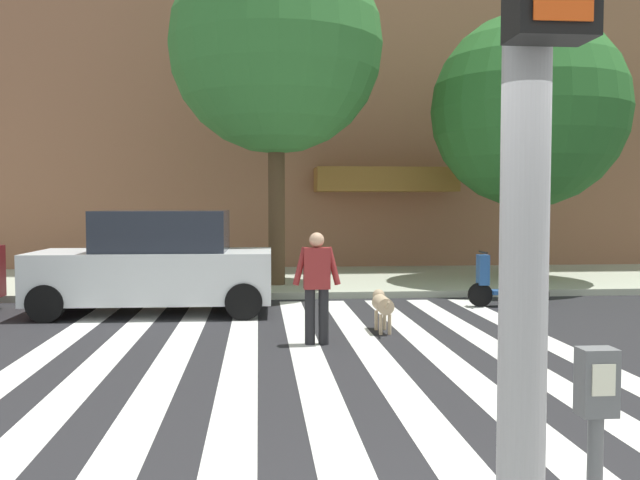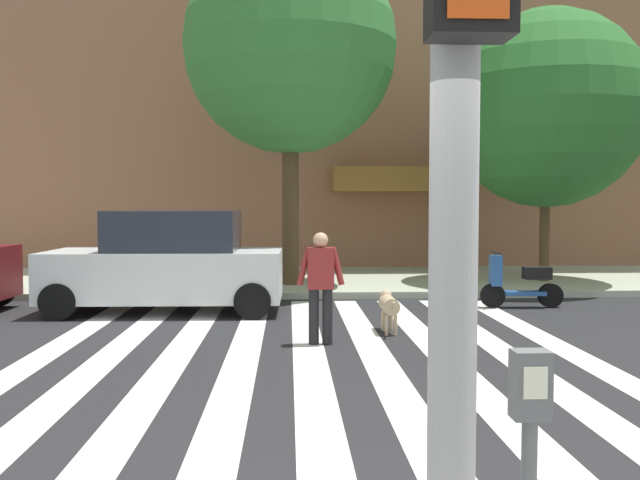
# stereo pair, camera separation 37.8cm
# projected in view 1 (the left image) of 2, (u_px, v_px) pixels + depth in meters

# --- Properties ---
(ground_plane) EXTENTS (160.00, 160.00, 0.00)m
(ground_plane) POSITION_uv_depth(u_px,v_px,m) (345.00, 360.00, 9.06)
(ground_plane) COLOR #232326
(sidewalk_far) EXTENTS (80.00, 6.00, 0.15)m
(sidewalk_far) POSITION_uv_depth(u_px,v_px,m) (303.00, 280.00, 17.78)
(sidewalk_far) COLOR #AAB099
(sidewalk_far) RESTS_ON ground_plane
(crosswalk_stripes) EXTENTS (7.65, 10.96, 0.01)m
(crosswalk_stripes) POSITION_uv_depth(u_px,v_px,m) (309.00, 361.00, 9.02)
(crosswalk_stripes) COLOR silver
(crosswalk_stripes) RESTS_ON ground_plane
(parking_meter_curbside) EXTENTS (0.14, 0.11, 1.36)m
(parking_meter_curbside) POSITION_uv_depth(u_px,v_px,m) (595.00, 472.00, 2.65)
(parking_meter_curbside) COLOR #515456
(parking_meter_curbside) RESTS_ON sidewalk_near
(parked_car_behind_first) EXTENTS (4.42, 2.06, 1.92)m
(parked_car_behind_first) POSITION_uv_depth(u_px,v_px,m) (156.00, 264.00, 12.91)
(parked_car_behind_first) COLOR silver
(parked_car_behind_first) RESTS_ON ground_plane
(parked_scooter) EXTENTS (1.63, 0.50, 1.11)m
(parked_scooter) POSITION_uv_depth(u_px,v_px,m) (508.00, 283.00, 13.77)
(parked_scooter) COLOR black
(parked_scooter) RESTS_ON ground_plane
(street_tree_nearest) EXTENTS (4.95, 4.95, 8.02)m
(street_tree_nearest) POSITION_uv_depth(u_px,v_px,m) (276.00, 47.00, 15.96)
(street_tree_nearest) COLOR #4C3823
(street_tree_nearest) RESTS_ON sidewalk_far
(street_tree_middle) EXTENTS (4.81, 4.81, 6.62)m
(street_tree_middle) POSITION_uv_depth(u_px,v_px,m) (529.00, 110.00, 17.05)
(street_tree_middle) COLOR #4C3823
(street_tree_middle) RESTS_ON sidewalk_far
(pedestrian_dog_walker) EXTENTS (0.70, 0.24, 1.64)m
(pedestrian_dog_walker) POSITION_uv_depth(u_px,v_px,m) (317.00, 281.00, 10.03)
(pedestrian_dog_walker) COLOR black
(pedestrian_dog_walker) RESTS_ON ground_plane
(dog_on_leash) EXTENTS (0.26, 0.98, 0.65)m
(dog_on_leash) POSITION_uv_depth(u_px,v_px,m) (382.00, 304.00, 11.05)
(dog_on_leash) COLOR tan
(dog_on_leash) RESTS_ON ground_plane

